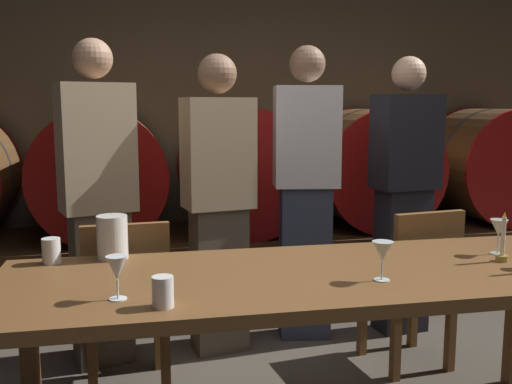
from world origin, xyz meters
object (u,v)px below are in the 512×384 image
at_px(wine_barrel_far_right, 492,165).
at_px(wine_glass_center, 499,229).
at_px(wine_barrel_center, 242,171).
at_px(wine_glass_far_left, 117,269).
at_px(wine_barrel_left, 101,174).
at_px(guest_center_right, 306,191).
at_px(cup_center, 163,292).
at_px(wine_glass_left, 383,252).
at_px(chair_right, 415,281).
at_px(dining_table, 317,289).
at_px(candle_left, 502,247).
at_px(guest_far_right, 404,194).
at_px(guest_far_left, 98,201).
at_px(chair_left, 126,299).
at_px(cup_left, 51,251).
at_px(guest_center_left, 218,202).
at_px(pitcher, 112,237).
at_px(wine_barrel_right, 369,168).

height_order(wine_barrel_far_right, wine_glass_center, wine_barrel_far_right).
height_order(wine_barrel_center, wine_glass_far_left, wine_barrel_center).
height_order(wine_barrel_left, guest_center_right, guest_center_right).
bearing_deg(cup_center, wine_glass_left, 9.01).
bearing_deg(chair_right, dining_table, 32.26).
relative_size(dining_table, candle_left, 11.69).
relative_size(guest_far_right, wine_glass_far_left, 11.37).
distance_m(wine_barrel_left, wine_glass_center, 2.61).
distance_m(guest_far_left, wine_glass_center, 2.00).
xyz_separation_m(chair_left, guest_center_right, (1.06, 0.55, 0.42)).
bearing_deg(cup_center, cup_left, 124.61).
distance_m(wine_barrel_far_right, wine_glass_center, 2.26).
bearing_deg(wine_barrel_center, wine_glass_center, -66.98).
bearing_deg(guest_center_right, guest_far_left, 14.90).
height_order(guest_far_right, wine_glass_center, guest_far_right).
distance_m(guest_center_right, wine_glass_left, 1.36).
distance_m(chair_right, guest_center_left, 1.16).
distance_m(wine_barrel_left, cup_center, 2.32).
relative_size(wine_glass_left, cup_left, 1.41).
relative_size(wine_barrel_left, wine_barrel_far_right, 1.00).
relative_size(wine_barrel_left, guest_center_left, 0.53).
distance_m(dining_table, cup_center, 0.69).
xyz_separation_m(guest_center_left, cup_center, (-0.37, -1.38, -0.05)).
bearing_deg(wine_glass_far_left, cup_center, -36.02).
xyz_separation_m(guest_far_right, wine_glass_center, (-0.07, -1.06, 0.01)).
bearing_deg(guest_center_right, candle_left, 121.18).
distance_m(dining_table, guest_center_left, 1.13).
relative_size(guest_far_right, pitcher, 9.22).
height_order(dining_table, candle_left, candle_left).
relative_size(dining_table, wine_glass_center, 16.06).
distance_m(chair_left, cup_center, 1.00).
bearing_deg(candle_left, chair_left, 157.31).
relative_size(wine_barrel_center, guest_far_left, 0.51).
bearing_deg(wine_glass_far_left, wine_glass_center, 10.04).
height_order(wine_barrel_center, guest_center_right, guest_center_right).
bearing_deg(guest_far_left, pitcher, 80.68).
height_order(wine_barrel_left, wine_glass_center, wine_barrel_left).
distance_m(wine_glass_far_left, wine_glass_center, 1.64).
height_order(chair_left, pitcher, pitcher).
bearing_deg(chair_right, guest_far_left, -22.43).
bearing_deg(dining_table, cup_left, 162.44).
bearing_deg(guest_far_left, guest_center_left, 165.50).
bearing_deg(cup_left, wine_glass_far_left, -61.22).
bearing_deg(cup_center, wine_barrel_far_right, 40.45).
relative_size(wine_barrel_right, wine_glass_far_left, 6.01).
relative_size(wine_barrel_far_right, cup_center, 8.79).
height_order(wine_barrel_far_right, wine_glass_left, wine_barrel_far_right).
height_order(chair_right, pitcher, pitcher).
distance_m(guest_center_right, pitcher, 1.37).
bearing_deg(wine_glass_left, guest_center_right, 85.78).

